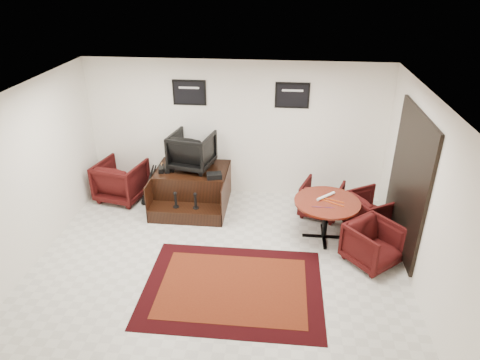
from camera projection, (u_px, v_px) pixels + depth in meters
The scene contains 16 objects.
ground at pixel (219, 263), 7.04m from camera, with size 6.00×6.00×0.00m, color silver.
room_shell at pixel (245, 162), 6.30m from camera, with size 6.02×5.02×2.81m.
area_rug at pixel (233, 287), 6.49m from camera, with size 2.69×2.02×0.01m.
shine_podium at pixel (192, 188), 8.64m from camera, with size 1.43×1.48×0.74m.
shine_chair at pixel (192, 149), 8.41m from camera, with size 0.78×0.73×0.81m, color black.
shoes_pair at pixel (165, 169), 8.42m from camera, with size 0.27×0.30×0.10m.
polish_kit at pixel (214, 176), 8.15m from camera, with size 0.28×0.20×0.10m, color black.
umbrella_black at pixel (148, 184), 8.52m from camera, with size 0.35×0.13×0.94m, color black, non-canonical shape.
umbrella_hooked at pixel (151, 182), 8.70m from camera, with size 0.31×0.12×0.84m, color black, non-canonical shape.
armchair_side at pixel (121, 179), 8.78m from camera, with size 0.88×0.83×0.91m, color black.
meeting_table at pixel (327, 206), 7.40m from camera, with size 1.14×1.14×0.74m.
table_chair_back at pixel (322, 197), 8.24m from camera, with size 0.72×0.68×0.74m, color black.
table_chair_window at pixel (370, 210), 7.81m from camera, with size 0.75×0.70×0.77m, color black.
table_chair_corner at pixel (373, 242), 6.88m from camera, with size 0.76×0.71×0.78m, color black.
paper_roll at pixel (326, 196), 7.47m from camera, with size 0.05×0.05×0.42m, color white.
table_clutter at pixel (330, 202), 7.31m from camera, with size 0.56×0.37×0.01m.
Camera 1 is at (0.91, -5.59, 4.40)m, focal length 32.00 mm.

